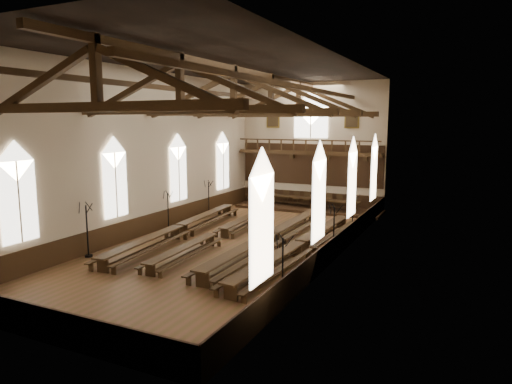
% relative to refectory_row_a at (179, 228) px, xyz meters
% --- Properties ---
extents(ground, '(26.00, 26.00, 0.00)m').
position_rel_refectory_row_a_xyz_m(ground, '(3.72, 0.16, -0.56)').
color(ground, brown).
rests_on(ground, ground).
extents(room_walls, '(26.00, 26.00, 26.00)m').
position_rel_refectory_row_a_xyz_m(room_walls, '(3.72, 0.16, 5.90)').
color(room_walls, '#B9AC8C').
rests_on(room_walls, ground).
extents(wainscot_band, '(12.00, 26.00, 1.20)m').
position_rel_refectory_row_a_xyz_m(wainscot_band, '(3.72, 0.16, 0.04)').
color(wainscot_band, '#321F0F').
rests_on(wainscot_band, ground).
extents(side_windows, '(11.85, 19.80, 4.50)m').
position_rel_refectory_row_a_xyz_m(side_windows, '(3.72, 0.16, 3.18)').
color(side_windows, white).
rests_on(side_windows, room_walls).
extents(end_window, '(2.80, 0.12, 3.80)m').
position_rel_refectory_row_a_xyz_m(end_window, '(3.72, 13.06, 6.66)').
color(end_window, white).
rests_on(end_window, room_walls).
extents(minstrels_gallery, '(11.80, 1.24, 3.70)m').
position_rel_refectory_row_a_xyz_m(minstrels_gallery, '(3.72, 12.82, 3.34)').
color(minstrels_gallery, '#3D2713').
rests_on(minstrels_gallery, room_walls).
extents(portraits, '(7.75, 0.09, 1.45)m').
position_rel_refectory_row_a_xyz_m(portraits, '(3.72, 13.06, 6.54)').
color(portraits, brown).
rests_on(portraits, room_walls).
extents(roof_trusses, '(11.70, 25.70, 2.80)m').
position_rel_refectory_row_a_xyz_m(roof_trusses, '(3.72, 0.16, 7.65)').
color(roof_trusses, '#3D2713').
rests_on(roof_trusses, room_walls).
extents(refectory_row_a, '(2.21, 14.71, 0.77)m').
position_rel_refectory_row_a_xyz_m(refectory_row_a, '(0.00, 0.00, 0.00)').
color(refectory_row_a, '#3D2713').
rests_on(refectory_row_a, ground).
extents(refectory_row_b, '(1.65, 13.64, 0.66)m').
position_rel_refectory_row_a_xyz_m(refectory_row_b, '(2.61, 0.10, -0.08)').
color(refectory_row_b, '#3D2713').
rests_on(refectory_row_b, ground).
extents(refectory_row_c, '(1.68, 14.99, 0.81)m').
position_rel_refectory_row_a_xyz_m(refectory_row_c, '(5.85, 0.57, 0.03)').
color(refectory_row_c, '#3D2713').
rests_on(refectory_row_c, ground).
extents(refectory_row_d, '(1.87, 14.60, 0.76)m').
position_rel_refectory_row_a_xyz_m(refectory_row_d, '(7.87, -0.32, -0.00)').
color(refectory_row_d, '#3D2713').
rests_on(refectory_row_d, ground).
extents(dais, '(11.40, 3.12, 0.21)m').
position_rel_refectory_row_a_xyz_m(dais, '(4.17, 11.56, -0.46)').
color(dais, '#321F0F').
rests_on(dais, ground).
extents(high_table, '(8.21, 1.71, 0.77)m').
position_rel_refectory_row_a_xyz_m(high_table, '(4.17, 11.56, 0.29)').
color(high_table, '#3D2713').
rests_on(high_table, dais).
extents(high_chairs, '(5.02, 0.53, 1.09)m').
position_rel_refectory_row_a_xyz_m(high_chairs, '(4.17, 12.37, 0.24)').
color(high_chairs, '#3D2713').
rests_on(high_chairs, dais).
extents(candelabrum_left_near, '(0.83, 0.87, 2.87)m').
position_rel_refectory_row_a_xyz_m(candelabrum_left_near, '(-1.83, -5.38, 0.31)').
color(candelabrum_left_near, black).
rests_on(candelabrum_left_near, ground).
extents(candelabrum_left_mid, '(0.70, 0.77, 2.52)m').
position_rel_refectory_row_a_xyz_m(candelabrum_left_mid, '(-1.83, 1.43, 0.20)').
color(candelabrum_left_mid, black).
rests_on(candelabrum_left_mid, ground).
extents(candelabrum_left_far, '(0.78, 0.77, 2.62)m').
position_rel_refectory_row_a_xyz_m(candelabrum_left_far, '(-1.83, 6.40, 0.23)').
color(candelabrum_left_far, black).
rests_on(candelabrum_left_far, ground).
extents(candelabrum_right_near, '(0.69, 0.80, 2.59)m').
position_rel_refectory_row_a_xyz_m(candelabrum_right_near, '(9.27, -6.16, 0.22)').
color(candelabrum_right_near, black).
rests_on(candelabrum_right_near, ground).
extents(candelabrum_right_mid, '(0.74, 0.79, 2.60)m').
position_rel_refectory_row_a_xyz_m(candelabrum_right_mid, '(9.27, 0.94, 0.23)').
color(candelabrum_right_mid, black).
rests_on(candelabrum_right_mid, ground).
extents(candelabrum_right_far, '(0.78, 0.73, 2.58)m').
position_rel_refectory_row_a_xyz_m(candelabrum_right_far, '(9.27, 4.99, 0.22)').
color(candelabrum_right_far, black).
rests_on(candelabrum_right_far, ground).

